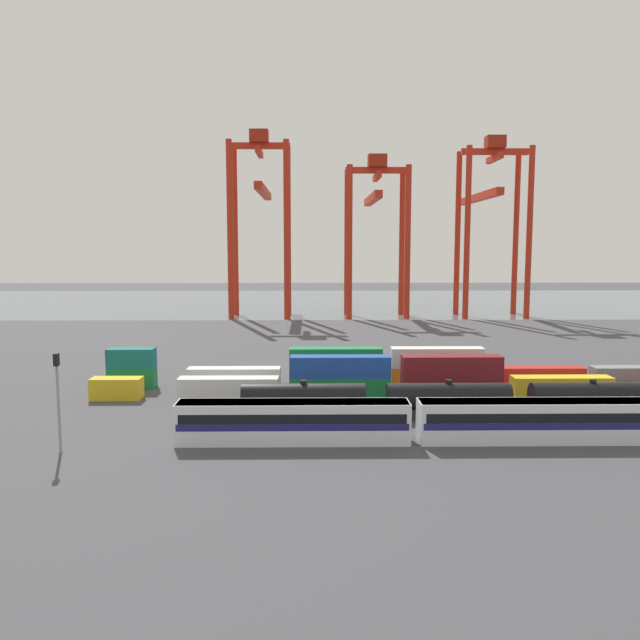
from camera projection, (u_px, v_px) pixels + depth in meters
name	position (u px, v px, depth m)	size (l,w,h in m)	color
ground_plane	(380.00, 344.00, 119.22)	(420.00, 420.00, 0.00)	#424247
harbour_water	(350.00, 302.00, 213.37)	(400.00, 110.00, 0.01)	slate
passenger_train	(534.00, 419.00, 59.05)	(67.20, 3.14, 3.90)	silver
freight_tank_row	(520.00, 400.00, 67.29)	(59.82, 2.72, 4.18)	#232326
signal_mast	(58.00, 390.00, 55.32)	(0.36, 0.60, 8.98)	gray
shipping_container_0	(117.00, 388.00, 75.74)	(6.04, 2.44, 2.60)	gold
shipping_container_1	(229.00, 388.00, 75.93)	(12.10, 2.44, 2.60)	silver
shipping_container_2	(340.00, 388.00, 76.12)	(12.10, 2.44, 2.60)	#197538
shipping_container_3	(340.00, 367.00, 75.82)	(12.10, 2.44, 2.60)	#1C4299
shipping_container_4	(451.00, 387.00, 76.31)	(12.10, 2.44, 2.60)	maroon
shipping_container_5	(452.00, 366.00, 76.01)	(12.10, 2.44, 2.60)	maroon
shipping_container_6	(561.00, 387.00, 76.50)	(12.10, 2.44, 2.60)	gold
shipping_container_8	(132.00, 378.00, 81.89)	(6.04, 2.44, 2.60)	#197538
shipping_container_9	(131.00, 358.00, 81.60)	(6.04, 2.44, 2.60)	#146066
shipping_container_10	(234.00, 378.00, 82.08)	(12.10, 2.44, 2.60)	silver
shipping_container_11	(336.00, 377.00, 82.27)	(12.10, 2.44, 2.60)	maroon
shipping_container_12	(336.00, 358.00, 81.97)	(12.10, 2.44, 2.60)	#197538
shipping_container_13	(437.00, 377.00, 82.46)	(12.10, 2.44, 2.60)	orange
shipping_container_14	(437.00, 357.00, 82.16)	(12.10, 2.44, 2.60)	silver
shipping_container_15	(537.00, 377.00, 82.65)	(12.10, 2.44, 2.60)	#AD211C
shipping_container_16	(637.00, 376.00, 82.84)	(12.10, 2.44, 2.60)	slate
gantry_crane_west	(261.00, 207.00, 166.67)	(15.95, 39.29, 48.42)	red
gantry_crane_central	(376.00, 218.00, 166.87)	(16.52, 34.05, 42.28)	red
gantry_crane_east	(489.00, 210.00, 167.85)	(17.54, 40.30, 47.06)	red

